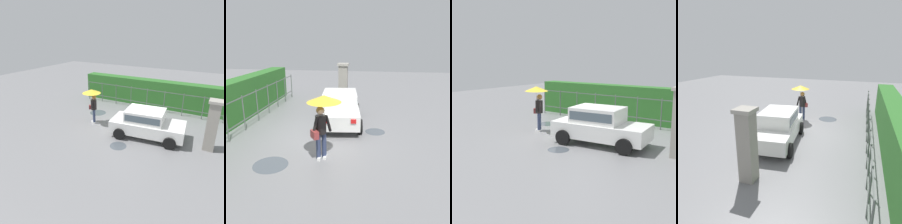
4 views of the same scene
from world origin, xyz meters
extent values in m
plane|color=slate|center=(0.00, 0.00, 0.00)|extent=(40.00, 40.00, 0.00)
cube|color=white|center=(1.40, -0.60, 0.58)|extent=(3.86, 2.05, 0.60)
cube|color=white|center=(1.25, -0.61, 1.18)|extent=(2.05, 1.65, 0.60)
cube|color=#4C5B66|center=(1.25, -0.61, 1.20)|extent=(1.90, 1.65, 0.33)
cylinder|color=black|center=(2.55, 0.38, 0.30)|extent=(0.62, 0.25, 0.60)
cylinder|color=black|center=(2.74, -1.29, 0.30)|extent=(0.62, 0.25, 0.60)
cylinder|color=black|center=(0.07, 0.10, 0.30)|extent=(0.62, 0.25, 0.60)
cylinder|color=black|center=(0.26, -1.57, 0.30)|extent=(0.62, 0.25, 0.60)
cube|color=red|center=(-0.51, -0.26, 0.73)|extent=(0.08, 0.21, 0.16)
cube|color=red|center=(-0.38, -1.35, 0.73)|extent=(0.08, 0.21, 0.16)
cylinder|color=#2D3856|center=(-1.95, -0.54, 0.43)|extent=(0.15, 0.15, 0.86)
cylinder|color=#2D3856|center=(-2.07, -0.38, 0.43)|extent=(0.15, 0.15, 0.86)
cube|color=white|center=(-2.00, -0.57, 0.04)|extent=(0.26, 0.10, 0.08)
cube|color=white|center=(-2.12, -0.41, 0.04)|extent=(0.26, 0.10, 0.08)
cylinder|color=black|center=(-2.01, -0.46, 1.15)|extent=(0.34, 0.34, 0.58)
sphere|color=#DBAD89|center=(-2.01, -0.46, 1.58)|extent=(0.22, 0.22, 0.22)
sphere|color=olive|center=(-1.99, -0.44, 1.60)|extent=(0.25, 0.25, 0.25)
cylinder|color=black|center=(-1.95, -0.68, 1.18)|extent=(0.20, 0.24, 0.56)
cylinder|color=black|center=(-2.20, -0.33, 1.18)|extent=(0.20, 0.24, 0.56)
cylinder|color=#B2B2B7|center=(-2.05, -0.58, 1.50)|extent=(0.02, 0.02, 0.77)
cone|color=yellow|center=(-2.05, -0.58, 1.99)|extent=(1.06, 1.06, 0.22)
cube|color=maroon|center=(-2.26, -0.32, 0.91)|extent=(0.37, 0.33, 0.24)
cube|color=gray|center=(4.35, -0.38, 1.15)|extent=(0.48, 0.48, 2.30)
cube|color=#9E998E|center=(4.35, -0.38, 2.36)|extent=(0.60, 0.60, 0.12)
cylinder|color=#59605B|center=(-4.92, 3.23, 0.75)|extent=(0.05, 0.05, 1.50)
cylinder|color=#59605B|center=(-3.70, 3.23, 0.75)|extent=(0.05, 0.05, 1.50)
cylinder|color=#59605B|center=(-2.49, 3.23, 0.75)|extent=(0.05, 0.05, 1.50)
cylinder|color=#59605B|center=(-1.27, 3.23, 0.75)|extent=(0.05, 0.05, 1.50)
cylinder|color=#59605B|center=(-0.06, 3.23, 0.75)|extent=(0.05, 0.05, 1.50)
cylinder|color=#59605B|center=(1.16, 3.23, 0.75)|extent=(0.05, 0.05, 1.50)
cylinder|color=#59605B|center=(2.38, 3.23, 0.75)|extent=(0.05, 0.05, 1.50)
cylinder|color=#59605B|center=(3.59, 3.23, 0.75)|extent=(0.05, 0.05, 1.50)
cube|color=#59605B|center=(0.55, 3.23, 1.42)|extent=(10.95, 0.03, 0.04)
cube|color=#59605B|center=(0.55, 3.23, 0.45)|extent=(10.95, 0.03, 0.04)
cube|color=#2D6B28|center=(0.55, 4.23, 0.95)|extent=(11.95, 0.90, 1.90)
cylinder|color=#4C545B|center=(0.53, -2.19, 0.00)|extent=(0.82, 0.82, 0.00)
cylinder|color=#4C545B|center=(-2.68, 0.99, 0.00)|extent=(1.08, 1.08, 0.00)
camera|label=1|loc=(4.55, -10.02, 5.24)|focal=33.45mm
camera|label=2|loc=(-8.83, -1.97, 3.69)|focal=38.27mm
camera|label=3|loc=(7.31, -10.59, 3.36)|focal=48.41mm
camera|label=4|loc=(9.46, 2.83, 4.06)|focal=33.28mm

